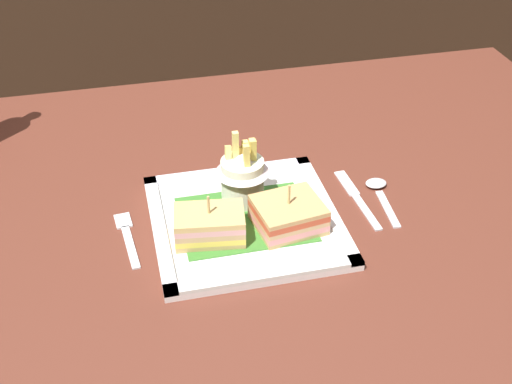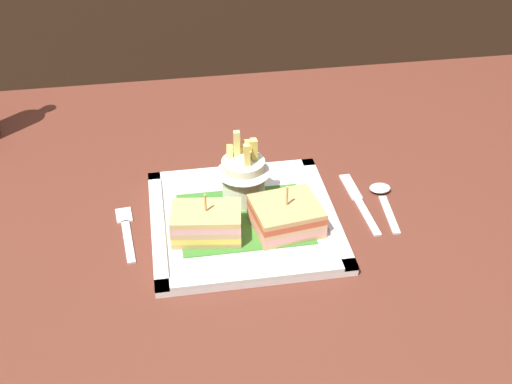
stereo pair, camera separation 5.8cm
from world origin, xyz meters
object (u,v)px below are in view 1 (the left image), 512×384
at_px(sandwich_half_right, 288,215).
at_px(knife, 356,196).
at_px(fries_cup, 242,171).
at_px(fork, 127,235).
at_px(dining_table, 266,259).
at_px(square_plate, 245,221).
at_px(sandwich_half_left, 210,225).
at_px(spoon, 379,190).

distance_m(sandwich_half_right, knife, 0.15).
xyz_separation_m(fries_cup, fork, (-0.18, -0.04, -0.06)).
height_order(dining_table, knife, knife).
xyz_separation_m(dining_table, knife, (0.14, -0.02, 0.12)).
relative_size(square_plate, sandwich_half_right, 2.59).
distance_m(dining_table, knife, 0.19).
bearing_deg(sandwich_half_right, knife, 24.31).
distance_m(dining_table, square_plate, 0.15).
relative_size(sandwich_half_left, fork, 0.80).
xyz_separation_m(dining_table, fork, (-0.22, -0.04, 0.12)).
xyz_separation_m(knife, spoon, (0.04, 0.00, 0.00)).
xyz_separation_m(square_plate, sandwich_half_right, (0.06, -0.03, 0.02)).
bearing_deg(dining_table, knife, -8.54).
relative_size(square_plate, fries_cup, 2.34).
bearing_deg(fork, sandwich_half_right, -10.35).
bearing_deg(dining_table, fork, -170.56).
xyz_separation_m(square_plate, fork, (-0.18, 0.01, -0.00)).
relative_size(dining_table, sandwich_half_left, 12.20).
bearing_deg(spoon, fries_cup, 174.40).
relative_size(sandwich_half_left, fries_cup, 0.91).
height_order(knife, spoon, spoon).
bearing_deg(sandwich_half_right, fork, 169.65).
relative_size(square_plate, fork, 2.07).
bearing_deg(square_plate, knife, 8.54).
relative_size(dining_table, fork, 9.78).
distance_m(dining_table, fries_cup, 0.19).
bearing_deg(square_plate, sandwich_half_right, -27.16).
relative_size(fries_cup, knife, 0.73).
distance_m(dining_table, sandwich_half_left, 0.20).
relative_size(fries_cup, spoon, 0.94).
xyz_separation_m(dining_table, spoon, (0.18, -0.02, 0.13)).
height_order(sandwich_half_right, fork, sandwich_half_right).
distance_m(fries_cup, fork, 0.20).
bearing_deg(spoon, sandwich_half_left, -167.62).
xyz_separation_m(dining_table, fries_cup, (-0.04, 0.01, 0.18)).
xyz_separation_m(square_plate, sandwich_half_left, (-0.06, -0.03, 0.03)).
xyz_separation_m(square_plate, knife, (0.19, 0.03, -0.00)).
distance_m(square_plate, fork, 0.18).
bearing_deg(spoon, fork, -177.15).
bearing_deg(spoon, dining_table, 174.81).
relative_size(fork, spoon, 1.07).
bearing_deg(fries_cup, fork, -167.14).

